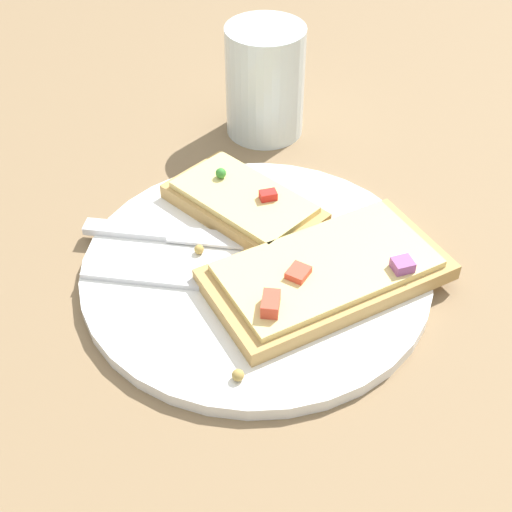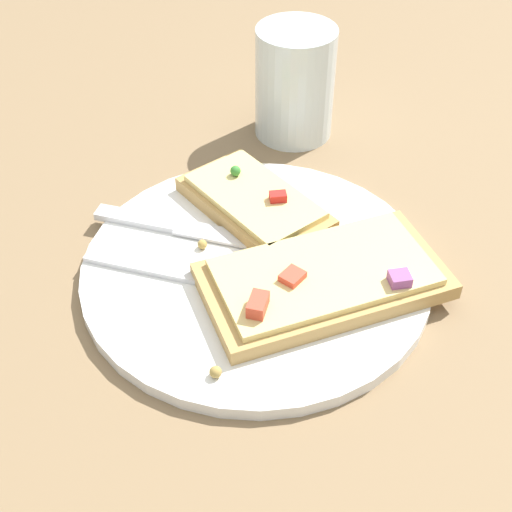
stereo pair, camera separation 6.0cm
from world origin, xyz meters
TOP-DOWN VIEW (x-y plane):
  - ground_plane at (0.00, 0.00)m, footprint 4.00×4.00m
  - plate at (0.00, 0.00)m, footprint 0.30×0.30m
  - fork at (-0.02, 0.04)m, footprint 0.08×0.20m
  - knife at (0.05, 0.06)m, footprint 0.08×0.20m
  - pizza_slice_main at (-0.03, -0.05)m, footprint 0.16×0.22m
  - pizza_slice_corner at (0.07, -0.00)m, footprint 0.16×0.15m
  - crumb_scatter at (-0.05, 0.03)m, footprint 0.15×0.07m
  - drinking_glass at (0.22, -0.04)m, footprint 0.08×0.08m

SIDE VIEW (x-z plane):
  - ground_plane at x=0.00m, z-range 0.00..0.00m
  - plate at x=0.00m, z-range 0.00..0.01m
  - fork at x=-0.02m, z-range 0.01..0.02m
  - knife at x=0.05m, z-range 0.01..0.02m
  - crumb_scatter at x=-0.05m, z-range 0.01..0.02m
  - pizza_slice_corner at x=0.07m, z-range 0.01..0.04m
  - pizza_slice_main at x=-0.03m, z-range 0.01..0.04m
  - drinking_glass at x=0.22m, z-range 0.00..0.12m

